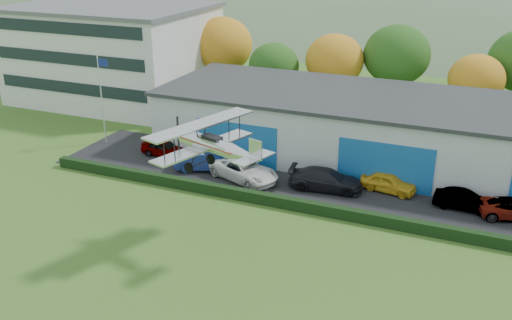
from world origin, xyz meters
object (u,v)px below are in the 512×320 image
at_px(car_0, 164,148).
at_px(car_4, 389,183).
at_px(hangar, 400,131).
at_px(car_2, 244,170).
at_px(flagpole, 102,92).
at_px(car_1, 205,160).
at_px(car_5, 464,200).
at_px(car_3, 326,179).
at_px(biplane, 213,144).
at_px(office_block, 114,53).

bearing_deg(car_0, car_4, -87.36).
bearing_deg(hangar, car_2, -139.78).
relative_size(flagpole, car_4, 1.98).
distance_m(car_1, car_5, 19.59).
relative_size(hangar, car_2, 7.09).
relative_size(car_3, biplane, 0.71).
height_order(car_1, car_2, car_1).
bearing_deg(flagpole, car_4, -0.93).
bearing_deg(office_block, car_3, -27.07).
xyz_separation_m(office_block, car_5, (38.77, -14.34, -4.50)).
bearing_deg(car_3, car_2, 90.36).
relative_size(car_1, biplane, 0.64).
bearing_deg(flagpole, hangar, 13.51).
xyz_separation_m(car_1, biplane, (5.93, -9.97, 5.69)).
relative_size(flagpole, car_5, 1.99).
bearing_deg(car_2, flagpole, 100.30).
distance_m(office_block, car_1, 24.76).
bearing_deg(car_5, car_4, 82.06).
distance_m(office_block, biplane, 35.47).
bearing_deg(hangar, car_5, -51.76).
xyz_separation_m(hangar, car_4, (0.44, -6.39, -1.92)).
distance_m(car_2, car_4, 10.83).
distance_m(car_3, car_4, 4.57).
height_order(office_block, biplane, office_block).
distance_m(hangar, car_5, 9.52).
distance_m(office_block, car_4, 36.31).
relative_size(office_block, biplane, 2.70).
distance_m(car_0, car_3, 14.62).
bearing_deg(office_block, car_1, -38.06).
relative_size(car_4, car_5, 1.00).
xyz_separation_m(car_2, car_5, (15.93, 1.27, -0.13)).
height_order(car_2, car_3, car_2).
distance_m(flagpole, car_2, 15.46).
relative_size(car_2, car_3, 1.05).
height_order(hangar, biplane, biplane).
xyz_separation_m(hangar, car_1, (-13.81, -8.00, -1.80)).
bearing_deg(office_block, biplane, -44.86).
height_order(car_1, biplane, biplane).
bearing_deg(flagpole, car_5, -2.51).
relative_size(car_1, car_5, 1.21).
distance_m(car_1, car_2, 3.69).
xyz_separation_m(office_block, car_0, (14.54, -13.67, -4.47)).
distance_m(hangar, car_0, 19.71).
distance_m(flagpole, biplane, 20.89).
bearing_deg(car_2, car_3, -62.92).
relative_size(office_block, car_1, 4.22).
bearing_deg(car_4, car_0, 100.17).
distance_m(car_5, biplane, 18.27).
xyz_separation_m(car_0, car_4, (18.90, 0.25, -0.00)).
bearing_deg(car_3, office_block, 56.58).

